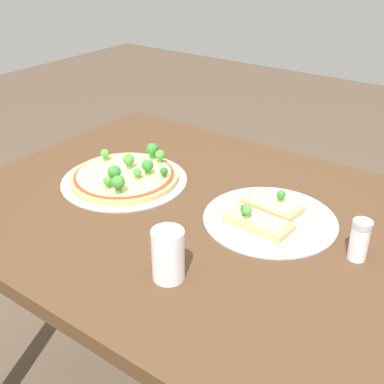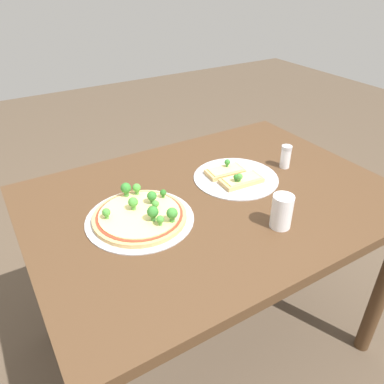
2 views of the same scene
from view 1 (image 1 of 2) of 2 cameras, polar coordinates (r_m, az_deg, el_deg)
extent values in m
cube|color=#4C331E|center=(1.16, 1.64, -3.15)|extent=(1.22, 0.88, 0.04)
cylinder|color=#4C331E|center=(1.90, -5.76, -2.66)|extent=(0.06, 0.06, 0.72)
cylinder|color=#B7B7BC|center=(1.30, -7.99, 1.40)|extent=(0.34, 0.34, 0.00)
cylinder|color=tan|center=(1.30, -8.02, 1.75)|extent=(0.29, 0.29, 0.01)
cylinder|color=#B73823|center=(1.29, -8.05, 2.07)|extent=(0.27, 0.27, 0.00)
cylinder|color=#EFD684|center=(1.29, -8.05, 2.18)|extent=(0.25, 0.25, 0.00)
sphere|color=#286B23|center=(1.25, -3.35, 2.48)|extent=(0.02, 0.02, 0.02)
cylinder|color=#37742D|center=(1.25, -3.33, 1.91)|extent=(0.01, 0.01, 0.01)
sphere|color=#479338|center=(1.30, -7.52, 3.86)|extent=(0.03, 0.03, 0.03)
cylinder|color=#51973E|center=(1.31, -7.47, 3.06)|extent=(0.01, 0.01, 0.01)
sphere|color=#3D8933|center=(1.18, -8.76, 1.14)|extent=(0.03, 0.03, 0.03)
cylinder|color=#488E3A|center=(1.19, -8.68, 0.20)|extent=(0.02, 0.02, 0.02)
sphere|color=#337A2D|center=(1.26, -5.31, 3.17)|extent=(0.03, 0.03, 0.03)
cylinder|color=#3F8136|center=(1.27, -5.27, 2.35)|extent=(0.01, 0.01, 0.01)
sphere|color=#337A2D|center=(1.23, -9.20, 2.35)|extent=(0.03, 0.03, 0.03)
cylinder|color=#3F8136|center=(1.24, -9.12, 1.42)|extent=(0.02, 0.02, 0.02)
sphere|color=#479338|center=(1.36, -10.29, 4.52)|extent=(0.03, 0.03, 0.03)
cylinder|color=#51973E|center=(1.37, -10.23, 3.89)|extent=(0.01, 0.01, 0.01)
sphere|color=#479338|center=(1.33, -3.81, 4.41)|extent=(0.03, 0.03, 0.03)
cylinder|color=#51973E|center=(1.33, -3.78, 3.71)|extent=(0.01, 0.01, 0.01)
sphere|color=#479338|center=(1.24, -6.59, 2.31)|extent=(0.02, 0.02, 0.02)
cylinder|color=#51973E|center=(1.25, -6.56, 1.71)|extent=(0.01, 0.01, 0.01)
sphere|color=#337A2D|center=(1.35, -4.73, 5.09)|extent=(0.03, 0.03, 0.03)
cylinder|color=#3F8136|center=(1.36, -4.69, 4.23)|extent=(0.02, 0.02, 0.02)
sphere|color=#479338|center=(1.21, -9.97, 1.29)|extent=(0.02, 0.02, 0.02)
cylinder|color=#51973E|center=(1.22, -9.91, 0.65)|extent=(0.01, 0.01, 0.01)
cylinder|color=#B7B7BC|center=(1.13, 9.21, -3.21)|extent=(0.31, 0.31, 0.00)
cube|color=tan|center=(1.17, 9.39, -1.60)|extent=(0.15, 0.09, 0.02)
cube|color=#EFD684|center=(1.16, 9.43, -1.17)|extent=(0.12, 0.07, 0.00)
sphere|color=#337A2D|center=(1.15, 10.51, -0.29)|extent=(0.02, 0.02, 0.02)
cylinder|color=#3F8136|center=(1.16, 10.45, -0.90)|extent=(0.01, 0.01, 0.01)
cube|color=tan|center=(1.10, 7.88, -3.60)|extent=(0.16, 0.08, 0.02)
cube|color=#EFD684|center=(1.09, 7.92, -3.15)|extent=(0.13, 0.07, 0.00)
sphere|color=#479338|center=(1.08, 6.55, -2.12)|extent=(0.02, 0.02, 0.02)
cylinder|color=#51973E|center=(1.08, 6.50, -2.80)|extent=(0.01, 0.01, 0.01)
sphere|color=#286B23|center=(1.09, 6.26, -1.97)|extent=(0.02, 0.02, 0.02)
cylinder|color=#37742D|center=(1.09, 6.23, -2.55)|extent=(0.01, 0.01, 0.01)
cylinder|color=white|center=(0.92, -2.85, -7.45)|extent=(0.06, 0.06, 0.11)
cylinder|color=silver|center=(1.03, 19.18, -5.70)|extent=(0.04, 0.04, 0.08)
cylinder|color=#B2B2B7|center=(1.01, 19.58, -3.60)|extent=(0.04, 0.04, 0.01)
camera|label=2|loc=(1.17, -62.64, 19.23)|focal=35.00mm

